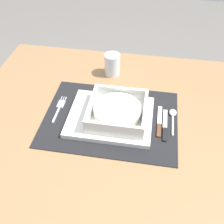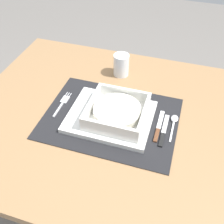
# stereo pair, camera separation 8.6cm
# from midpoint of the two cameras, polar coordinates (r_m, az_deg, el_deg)

# --- Properties ---
(ground_plane) EXTENTS (6.00, 6.00, 0.00)m
(ground_plane) POSITION_cam_midpoint_polar(r_m,az_deg,el_deg) (1.50, -1.89, -21.35)
(ground_plane) COLOR slate
(dining_table) EXTENTS (0.98, 0.79, 0.73)m
(dining_table) POSITION_cam_midpoint_polar(r_m,az_deg,el_deg) (0.96, -2.76, -5.37)
(dining_table) COLOR #936D47
(dining_table) RESTS_ON ground
(placemat) EXTENTS (0.43, 0.32, 0.00)m
(placemat) POSITION_cam_midpoint_polar(r_m,az_deg,el_deg) (0.88, -2.79, -1.47)
(placemat) COLOR black
(placemat) RESTS_ON dining_table
(serving_plate) EXTENTS (0.27, 0.22, 0.02)m
(serving_plate) POSITION_cam_midpoint_polar(r_m,az_deg,el_deg) (0.87, -3.38, -1.12)
(serving_plate) COLOR white
(serving_plate) RESTS_ON placemat
(porridge_bowl) EXTENTS (0.18, 0.18, 0.05)m
(porridge_bowl) POSITION_cam_midpoint_polar(r_m,az_deg,el_deg) (0.85, -1.72, -0.09)
(porridge_bowl) COLOR white
(porridge_bowl) RESTS_ON serving_plate
(fork) EXTENTS (0.02, 0.13, 0.00)m
(fork) POSITION_cam_midpoint_polar(r_m,az_deg,el_deg) (0.94, -13.64, 0.90)
(fork) COLOR silver
(fork) RESTS_ON placemat
(spoon) EXTENTS (0.02, 0.12, 0.01)m
(spoon) POSITION_cam_midpoint_polar(r_m,az_deg,el_deg) (0.89, 10.14, -0.82)
(spoon) COLOR silver
(spoon) RESTS_ON placemat
(butter_knife) EXTENTS (0.01, 0.14, 0.01)m
(butter_knife) POSITION_cam_midpoint_polar(r_m,az_deg,el_deg) (0.85, 8.35, -3.27)
(butter_knife) COLOR black
(butter_knife) RESTS_ON placemat
(bread_knife) EXTENTS (0.01, 0.14, 0.01)m
(bread_knife) POSITION_cam_midpoint_polar(r_m,az_deg,el_deg) (0.86, 7.22, -2.47)
(bread_knife) COLOR #59331E
(bread_knife) RESTS_ON placemat
(drinking_glass) EXTENTS (0.06, 0.06, 0.09)m
(drinking_glass) POSITION_cam_midpoint_polar(r_m,az_deg,el_deg) (1.05, -2.33, 9.74)
(drinking_glass) COLOR white
(drinking_glass) RESTS_ON dining_table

